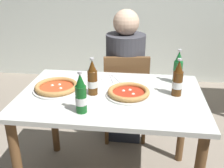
% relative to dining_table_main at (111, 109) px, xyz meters
% --- Properties ---
extents(dining_table_main, '(1.20, 0.80, 0.75)m').
position_rel_dining_table_main_xyz_m(dining_table_main, '(0.00, 0.00, 0.00)').
color(dining_table_main, silver).
rests_on(dining_table_main, ground_plane).
extents(chair_behind_table, '(0.45, 0.45, 0.85)m').
position_rel_dining_table_main_xyz_m(chair_behind_table, '(0.05, 0.61, -0.15)').
color(chair_behind_table, brown).
rests_on(chair_behind_table, ground_plane).
extents(diner_seated, '(0.34, 0.34, 1.21)m').
position_rel_dining_table_main_xyz_m(diner_seated, '(0.04, 0.66, -0.05)').
color(diner_seated, '#2D3342').
rests_on(diner_seated, ground_plane).
extents(pizza_margherita_near, '(0.32, 0.32, 0.04)m').
position_rel_dining_table_main_xyz_m(pizza_margherita_near, '(-0.37, 0.01, 0.14)').
color(pizza_margherita_near, white).
rests_on(pizza_margherita_near, dining_table_main).
extents(pizza_marinara_far, '(0.29, 0.29, 0.04)m').
position_rel_dining_table_main_xyz_m(pizza_marinara_far, '(0.12, -0.01, 0.14)').
color(pizza_marinara_far, white).
rests_on(pizza_marinara_far, dining_table_main).
extents(beer_bottle_left, '(0.07, 0.07, 0.25)m').
position_rel_dining_table_main_xyz_m(beer_bottle_left, '(-0.14, -0.26, 0.22)').
color(beer_bottle_left, '#14591E').
rests_on(beer_bottle_left, dining_table_main).
extents(beer_bottle_center, '(0.07, 0.07, 0.25)m').
position_rel_dining_table_main_xyz_m(beer_bottle_center, '(0.42, 0.04, 0.22)').
color(beer_bottle_center, '#512D0F').
rests_on(beer_bottle_center, dining_table_main).
extents(beer_bottle_right, '(0.07, 0.07, 0.25)m').
position_rel_dining_table_main_xyz_m(beer_bottle_right, '(-0.12, -0.01, 0.22)').
color(beer_bottle_right, '#512D0F').
rests_on(beer_bottle_right, dining_table_main).
extents(beer_bottle_extra, '(0.07, 0.07, 0.25)m').
position_rel_dining_table_main_xyz_m(beer_bottle_extra, '(0.45, 0.25, 0.22)').
color(beer_bottle_extra, '#196B2D').
rests_on(beer_bottle_extra, dining_table_main).
extents(napkin_with_cutlery, '(0.23, 0.23, 0.01)m').
position_rel_dining_table_main_xyz_m(napkin_with_cutlery, '(-0.01, 0.24, 0.12)').
color(napkin_with_cutlery, white).
rests_on(napkin_with_cutlery, dining_table_main).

